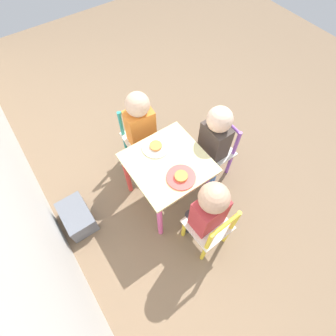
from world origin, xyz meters
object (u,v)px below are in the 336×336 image
Objects in this scene: chair_yellow at (210,228)px; child_left at (207,210)px; chair_teal at (140,137)px; storage_bin at (77,217)px; child_front at (213,139)px; kids_table at (168,169)px; plate_left at (181,177)px; child_right at (141,126)px; chair_purple at (215,151)px; plate_right at (156,147)px.

child_left is at bearing -90.00° from chair_yellow.
chair_teal reaches higher than storage_bin.
chair_teal is 0.71× the size of child_front.
child_left is (-0.85, 0.02, 0.19)m from chair_teal.
chair_teal reaches higher than kids_table.
child_right is at bearing -3.52° from plate_left.
child_front reaches higher than chair_teal.
child_left reaches higher than chair_yellow.
child_left reaches higher than plate_left.
child_left reaches higher than storage_bin.
child_left reaches higher than kids_table.
child_front is (-0.39, -0.36, -0.00)m from child_right.
chair_teal is at bearing -93.79° from child_left.
child_front is (-0.45, -0.36, 0.19)m from chair_teal.
storage_bin is (0.20, 1.07, -0.37)m from child_front.
kids_table is 0.48m from chair_purple.
child_front is at bearing -135.92° from child_left.
child_right reaches higher than chair_yellow.
chair_yellow is 1.00× the size of chair_purple.
plate_left is at bearing 180.00° from plate_right.
chair_teal is 1.78× the size of storage_bin.
chair_purple is at bearing -37.95° from child_right.
child_left is 0.54m from plate_right.
plate_right is at bearing 0.00° from kids_table.
plate_right is at bearing -110.03° from child_front.
child_front is 0.42m from plate_left.
child_right reaches higher than child_left.
chair_teal is at bearing -142.05° from child_front.
child_left is 3.90× the size of plate_left.
chair_teal and plate_right have the same top height.
storage_bin is (-0.25, 0.71, -0.18)m from chair_teal.
child_left is (0.06, 0.00, 0.19)m from chair_yellow.
plate_right is (0.60, 0.02, 0.25)m from chair_yellow.
plate_right reaches higher than storage_bin.
chair_purple is 1.78× the size of storage_bin.
kids_table is 0.48m from chair_teal.
storage_bin is at bearing -100.66° from chair_purple.
child_left is 0.99m from storage_bin.
chair_yellow is (-0.91, 0.02, 0.00)m from chair_teal.
chair_yellow is 2.78× the size of plate_left.
chair_yellow and plate_left have the same top height.
kids_table is 2.70× the size of plate_left.
plate_left is at bearing -72.53° from chair_purple.
child_right is 0.53m from child_front.
plate_left is at bearing -88.72° from child_right.
plate_left is at bearing -70.06° from child_front.
child_front is at bearing -100.83° from storage_bin.
child_right is 3.97× the size of plate_left.
chair_teal and chair_yellow have the same top height.
storage_bin is (0.66, 0.69, -0.18)m from chair_yellow.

